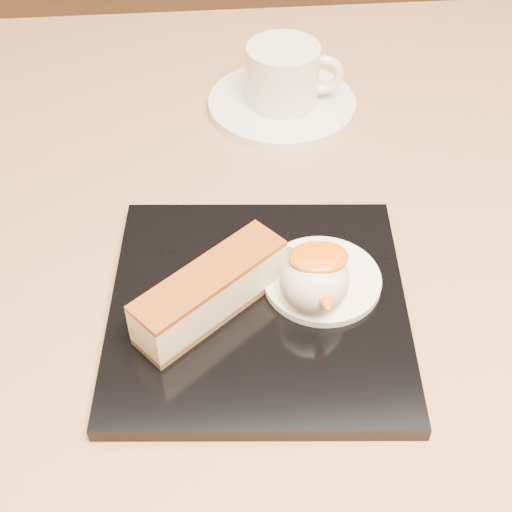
{
  "coord_description": "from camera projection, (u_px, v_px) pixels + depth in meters",
  "views": [
    {
      "loc": [
        -0.01,
        -0.44,
        1.13
      ],
      "look_at": [
        0.02,
        -0.07,
        0.76
      ],
      "focal_mm": 50.0,
      "sensor_mm": 36.0,
      "label": 1
    }
  ],
  "objects": [
    {
      "name": "saucer",
      "position": [
        282.0,
        104.0,
        0.73
      ],
      "size": [
        0.15,
        0.15,
        0.01
      ],
      "primitive_type": "cylinder",
      "color": "white",
      "rests_on": "table"
    },
    {
      "name": "ice_cream_scoop",
      "position": [
        314.0,
        280.0,
        0.51
      ],
      "size": [
        0.05,
        0.05,
        0.05
      ],
      "primitive_type": "sphere",
      "color": "white",
      "rests_on": "cream_smear"
    },
    {
      "name": "cream_smear",
      "position": [
        322.0,
        280.0,
        0.54
      ],
      "size": [
        0.09,
        0.09,
        0.01
      ],
      "primitive_type": "cylinder",
      "color": "white",
      "rests_on": "dessert_plate"
    },
    {
      "name": "mango_sauce",
      "position": [
        319.0,
        257.0,
        0.5
      ],
      "size": [
        0.04,
        0.03,
        0.01
      ],
      "primitive_type": "ellipsoid",
      "color": "orange",
      "rests_on": "ice_cream_scoop"
    },
    {
      "name": "table",
      "position": [
        226.0,
        343.0,
        0.71
      ],
      "size": [
        0.8,
        0.8,
        0.72
      ],
      "color": "black",
      "rests_on": "ground"
    },
    {
      "name": "cheesecake",
      "position": [
        210.0,
        292.0,
        0.51
      ],
      "size": [
        0.12,
        0.1,
        0.04
      ],
      "rotation": [
        0.0,
        0.0,
        0.69
      ],
      "color": "brown",
      "rests_on": "dessert_plate"
    },
    {
      "name": "mint_sprig",
      "position": [
        280.0,
        255.0,
        0.55
      ],
      "size": [
        0.04,
        0.03,
        0.0
      ],
      "color": "#2B8436",
      "rests_on": "cream_smear"
    },
    {
      "name": "dessert_plate",
      "position": [
        258.0,
        307.0,
        0.53
      ],
      "size": [
        0.24,
        0.24,
        0.01
      ],
      "primitive_type": "cube",
      "rotation": [
        0.0,
        0.0,
        -0.09
      ],
      "color": "black",
      "rests_on": "table"
    },
    {
      "name": "coffee_cup",
      "position": [
        284.0,
        73.0,
        0.7
      ],
      "size": [
        0.1,
        0.07,
        0.06
      ],
      "rotation": [
        0.0,
        0.0,
        -0.11
      ],
      "color": "white",
      "rests_on": "saucer"
    }
  ]
}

